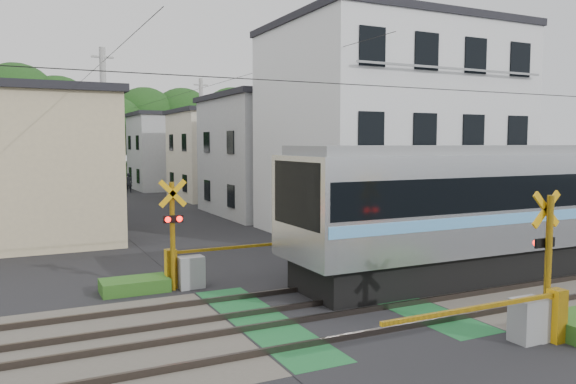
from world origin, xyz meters
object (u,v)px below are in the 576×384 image
commuter_train (555,202)px  pedestrian (129,183)px  apartment_block (389,130)px  crossing_signal_near (534,308)px  crossing_signal_far (187,263)px

commuter_train → pedestrian: 35.23m
commuter_train → apartment_block: size_ratio=1.88×
crossing_signal_near → pedestrian: (-1.02, 39.23, 0.09)m
crossing_signal_near → pedestrian: bearing=91.5°
crossing_signal_near → pedestrian: size_ratio=2.94×
apartment_block → crossing_signal_far: bearing=-152.2°
crossing_signal_near → crossing_signal_far: (-5.17, 7.31, 0.00)m
commuter_train → crossing_signal_near: size_ratio=4.06×
commuter_train → apartment_block: apartment_block is taller
crossing_signal_far → apartment_block: (11.09, 5.84, 3.94)m
crossing_signal_far → apartment_block: 13.14m
crossing_signal_far → apartment_block: bearing=27.8°
commuter_train → pedestrian: bearing=102.5°
crossing_signal_near → apartment_block: bearing=65.8°
apartment_block → pedestrian: (-6.94, 26.08, -3.85)m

